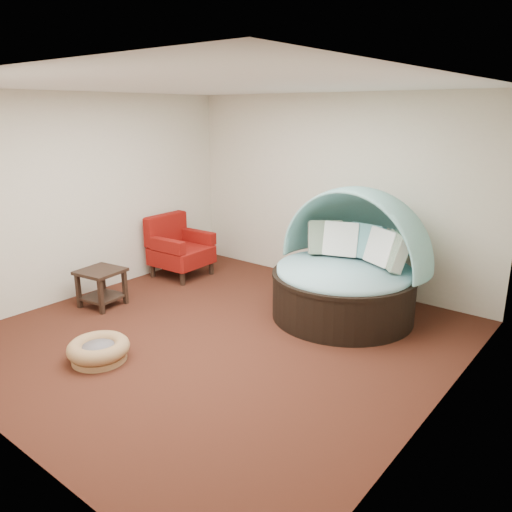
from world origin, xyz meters
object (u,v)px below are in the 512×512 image
Objects in this scene: canopy_daybed at (349,258)px; red_armchair at (178,248)px; pet_basket at (99,350)px; side_table at (101,283)px.

canopy_daybed reaches higher than red_armchair.
red_armchair is (-1.46, 2.51, 0.33)m from pet_basket.
canopy_daybed is at bearing 33.54° from side_table.
canopy_daybed reaches higher than pet_basket.
canopy_daybed is 2.93m from red_armchair.
red_armchair is at bearing 96.17° from side_table.
pet_basket is 1.11× the size of side_table.
canopy_daybed is 3.30m from side_table.
pet_basket is 1.61m from side_table.
side_table is at bearing -86.26° from red_armchair.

